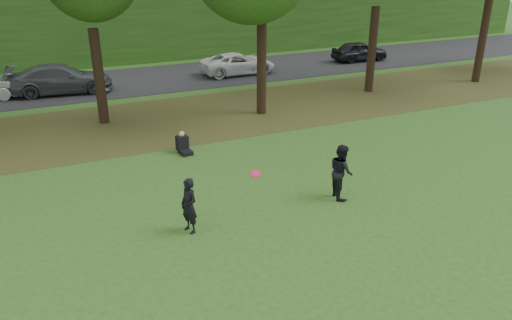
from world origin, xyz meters
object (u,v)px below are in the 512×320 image
(seated_person, at_px, (183,145))
(frisbee, at_px, (256,174))
(player_right, at_px, (341,171))
(player_left, at_px, (189,206))

(seated_person, bearing_deg, frisbee, -94.05)
(frisbee, bearing_deg, seated_person, 93.26)
(player_right, xyz_separation_m, seated_person, (-3.42, 5.57, -0.55))
(player_left, xyz_separation_m, player_right, (4.90, 0.10, 0.08))
(player_left, relative_size, frisbee, 4.30)
(player_left, distance_m, seated_person, 5.88)
(player_left, distance_m, frisbee, 1.99)
(player_right, relative_size, seated_person, 2.09)
(player_left, xyz_separation_m, seated_person, (1.48, 5.67, -0.48))
(player_left, xyz_separation_m, frisbee, (1.82, -0.32, 0.74))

